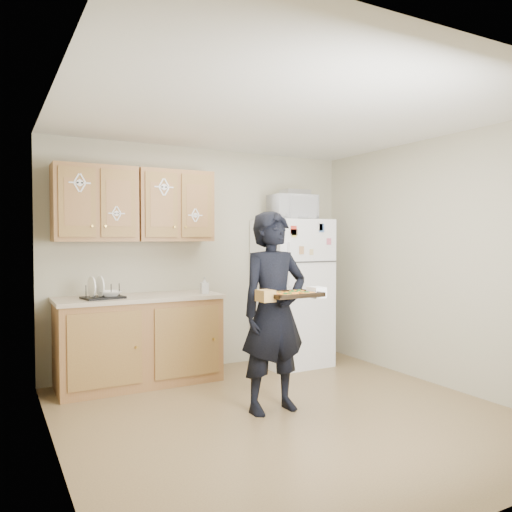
# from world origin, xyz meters

# --- Properties ---
(floor) EXTENTS (3.60, 3.60, 0.00)m
(floor) POSITION_xyz_m (0.00, 0.00, 0.00)
(floor) COLOR brown
(floor) RESTS_ON ground
(ceiling) EXTENTS (3.60, 3.60, 0.00)m
(ceiling) POSITION_xyz_m (0.00, 0.00, 2.50)
(ceiling) COLOR white
(ceiling) RESTS_ON wall_back
(wall_back) EXTENTS (3.60, 0.04, 2.50)m
(wall_back) POSITION_xyz_m (0.00, 1.80, 1.25)
(wall_back) COLOR #B5AF93
(wall_back) RESTS_ON floor
(wall_front) EXTENTS (3.60, 0.04, 2.50)m
(wall_front) POSITION_xyz_m (0.00, -1.80, 1.25)
(wall_front) COLOR #B5AF93
(wall_front) RESTS_ON floor
(wall_left) EXTENTS (0.04, 3.60, 2.50)m
(wall_left) POSITION_xyz_m (-1.80, 0.00, 1.25)
(wall_left) COLOR #B5AF93
(wall_left) RESTS_ON floor
(wall_right) EXTENTS (0.04, 3.60, 2.50)m
(wall_right) POSITION_xyz_m (1.80, 0.00, 1.25)
(wall_right) COLOR #B5AF93
(wall_right) RESTS_ON floor
(refrigerator) EXTENTS (0.75, 0.70, 1.70)m
(refrigerator) POSITION_xyz_m (0.95, 1.43, 0.85)
(refrigerator) COLOR white
(refrigerator) RESTS_ON floor
(base_cabinet) EXTENTS (1.60, 0.60, 0.86)m
(base_cabinet) POSITION_xyz_m (-0.85, 1.48, 0.43)
(base_cabinet) COLOR #956333
(base_cabinet) RESTS_ON floor
(countertop) EXTENTS (1.64, 0.64, 0.04)m
(countertop) POSITION_xyz_m (-0.85, 1.48, 0.88)
(countertop) COLOR #C1AE94
(countertop) RESTS_ON base_cabinet
(upper_cab_left) EXTENTS (0.80, 0.33, 0.75)m
(upper_cab_left) POSITION_xyz_m (-1.25, 1.61, 1.83)
(upper_cab_left) COLOR #956333
(upper_cab_left) RESTS_ON wall_back
(upper_cab_right) EXTENTS (0.80, 0.33, 0.75)m
(upper_cab_right) POSITION_xyz_m (-0.43, 1.61, 1.83)
(upper_cab_right) COLOR #956333
(upper_cab_right) RESTS_ON wall_back
(cereal_box) EXTENTS (0.20, 0.07, 0.32)m
(cereal_box) POSITION_xyz_m (1.47, 1.67, 0.16)
(cereal_box) COLOR #E4B150
(cereal_box) RESTS_ON floor
(person) EXTENTS (0.64, 0.43, 1.71)m
(person) POSITION_xyz_m (-0.05, 0.15, 0.86)
(person) COLOR black
(person) RESTS_ON floor
(baking_tray) EXTENTS (0.44, 0.33, 0.04)m
(baking_tray) POSITION_xyz_m (-0.06, -0.15, 1.03)
(baking_tray) COLOR black
(baking_tray) RESTS_ON person
(pizza_front_left) EXTENTS (0.14, 0.14, 0.02)m
(pizza_front_left) POSITION_xyz_m (-0.16, -0.23, 1.04)
(pizza_front_left) COLOR orange
(pizza_front_left) RESTS_ON baking_tray
(pizza_front_right) EXTENTS (0.14, 0.14, 0.02)m
(pizza_front_right) POSITION_xyz_m (0.04, -0.22, 1.04)
(pizza_front_right) COLOR orange
(pizza_front_right) RESTS_ON baking_tray
(pizza_back_left) EXTENTS (0.14, 0.14, 0.02)m
(pizza_back_left) POSITION_xyz_m (-0.16, -0.08, 1.04)
(pizza_back_left) COLOR orange
(pizza_back_left) RESTS_ON baking_tray
(pizza_back_right) EXTENTS (0.14, 0.14, 0.02)m
(pizza_back_right) POSITION_xyz_m (0.04, -0.08, 1.04)
(pizza_back_right) COLOR orange
(pizza_back_right) RESTS_ON baking_tray
(pizza_center) EXTENTS (0.14, 0.14, 0.02)m
(pizza_center) POSITION_xyz_m (-0.06, -0.15, 1.04)
(pizza_center) COLOR orange
(pizza_center) RESTS_ON baking_tray
(microwave) EXTENTS (0.53, 0.38, 0.28)m
(microwave) POSITION_xyz_m (0.92, 1.38, 1.84)
(microwave) COLOR white
(microwave) RESTS_ON refrigerator
(foil_pan) EXTENTS (0.31, 0.22, 0.07)m
(foil_pan) POSITION_xyz_m (0.98, 1.41, 2.02)
(foil_pan) COLOR silver
(foil_pan) RESTS_ON microwave
(dish_rack) EXTENTS (0.41, 0.33, 0.15)m
(dish_rack) POSITION_xyz_m (-1.22, 1.42, 0.97)
(dish_rack) COLOR black
(dish_rack) RESTS_ON countertop
(bowl) EXTENTS (0.24, 0.24, 0.05)m
(bowl) POSITION_xyz_m (-1.15, 1.42, 0.94)
(bowl) COLOR white
(bowl) RESTS_ON dish_rack
(soap_bottle) EXTENTS (0.08, 0.08, 0.17)m
(soap_bottle) POSITION_xyz_m (-0.19, 1.35, 0.99)
(soap_bottle) COLOR white
(soap_bottle) RESTS_ON countertop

